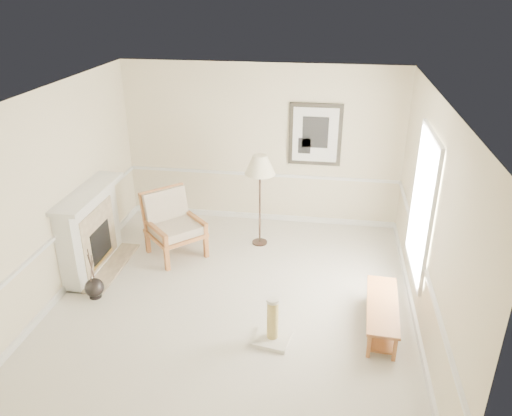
{
  "coord_description": "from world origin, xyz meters",
  "views": [
    {
      "loc": [
        1.22,
        -5.75,
        4.16
      ],
      "look_at": [
        0.22,
        0.7,
        1.16
      ],
      "focal_mm": 35.0,
      "sensor_mm": 36.0,
      "label": 1
    }
  ],
  "objects_px": {
    "floor_vase": "(94,288)",
    "scratching_post": "(272,327)",
    "armchair": "(172,221)",
    "floor_lamp": "(260,167)",
    "bench": "(382,312)"
  },
  "relations": [
    {
      "from": "floor_vase",
      "to": "floor_lamp",
      "type": "bearing_deg",
      "value": 43.02
    },
    {
      "from": "floor_lamp",
      "to": "bench",
      "type": "relative_size",
      "value": 1.19
    },
    {
      "from": "armchair",
      "to": "floor_lamp",
      "type": "bearing_deg",
      "value": -24.27
    },
    {
      "from": "armchair",
      "to": "bench",
      "type": "relative_size",
      "value": 0.87
    },
    {
      "from": "armchair",
      "to": "scratching_post",
      "type": "relative_size",
      "value": 1.86
    },
    {
      "from": "floor_vase",
      "to": "scratching_post",
      "type": "distance_m",
      "value": 2.69
    },
    {
      "from": "floor_lamp",
      "to": "bench",
      "type": "xyz_separation_m",
      "value": [
        1.9,
        -2.04,
        -1.14
      ]
    },
    {
      "from": "floor_vase",
      "to": "armchair",
      "type": "height_order",
      "value": "armchair"
    },
    {
      "from": "armchair",
      "to": "bench",
      "type": "distance_m",
      "value": 3.63
    },
    {
      "from": "armchair",
      "to": "scratching_post",
      "type": "bearing_deg",
      "value": -90.77
    },
    {
      "from": "floor_vase",
      "to": "bench",
      "type": "bearing_deg",
      "value": -1.18
    },
    {
      "from": "scratching_post",
      "to": "floor_vase",
      "type": "bearing_deg",
      "value": 168.29
    },
    {
      "from": "floor_vase",
      "to": "bench",
      "type": "xyz_separation_m",
      "value": [
        4.0,
        -0.08,
        0.1
      ]
    },
    {
      "from": "armchair",
      "to": "floor_lamp",
      "type": "relative_size",
      "value": 0.73
    },
    {
      "from": "floor_vase",
      "to": "scratching_post",
      "type": "relative_size",
      "value": 1.28
    }
  ]
}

